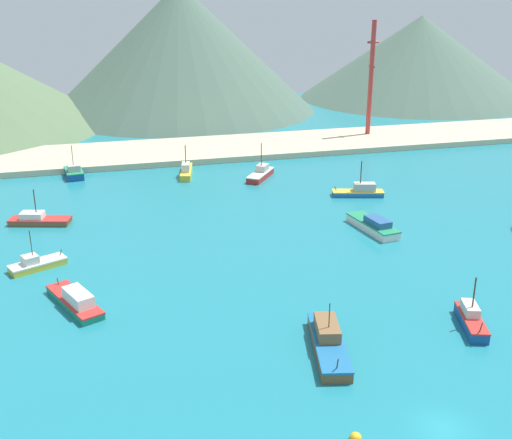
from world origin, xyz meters
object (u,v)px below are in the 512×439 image
at_px(fishing_boat_9, 186,171).
at_px(fishing_boat_0, 360,191).
at_px(fishing_boat_3, 74,172).
at_px(fishing_boat_14, 373,225).
at_px(fishing_boat_10, 261,174).
at_px(fishing_boat_6, 328,342).
at_px(fishing_boat_11, 38,220).
at_px(fishing_boat_7, 36,264).
at_px(fishing_boat_13, 471,319).
at_px(buoy_2, 356,438).
at_px(fishing_boat_2, 76,300).
at_px(radio_tower, 371,80).

bearing_deg(fishing_boat_9, fishing_boat_0, -37.12).
bearing_deg(fishing_boat_3, fishing_boat_9, -12.15).
height_order(fishing_boat_9, fishing_boat_14, fishing_boat_9).
bearing_deg(fishing_boat_10, fishing_boat_0, -47.71).
xyz_separation_m(fishing_boat_0, fishing_boat_6, (-23.33, -44.62, 0.05)).
height_order(fishing_boat_10, fishing_boat_11, fishing_boat_10).
height_order(fishing_boat_7, fishing_boat_9, fishing_boat_9).
distance_m(fishing_boat_3, fishing_boat_6, 73.75).
relative_size(fishing_boat_6, fishing_boat_7, 1.55).
xyz_separation_m(fishing_boat_13, buoy_2, (-18.94, -13.23, -0.70)).
xyz_separation_m(fishing_boat_6, fishing_boat_9, (-3.69, 65.07, 0.02)).
height_order(fishing_boat_7, fishing_boat_13, fishing_boat_13).
xyz_separation_m(fishing_boat_11, buoy_2, (26.94, -57.70, -0.51)).
relative_size(fishing_boat_2, fishing_boat_14, 1.01).
distance_m(fishing_boat_2, fishing_boat_7, 13.00).
xyz_separation_m(fishing_boat_6, radio_tower, (43.38, 85.14, 13.01)).
bearing_deg(fishing_boat_3, fishing_boat_7, -96.12).
bearing_deg(fishing_boat_3, fishing_boat_11, -101.75).
distance_m(fishing_boat_3, fishing_boat_10, 35.60).
height_order(fishing_boat_0, fishing_boat_3, fishing_boat_3).
distance_m(fishing_boat_3, fishing_boat_9, 21.31).
bearing_deg(fishing_boat_3, fishing_boat_10, -16.18).
bearing_deg(buoy_2, fishing_boat_6, 78.03).
distance_m(fishing_boat_10, fishing_boat_13, 59.71).
xyz_separation_m(fishing_boat_2, fishing_boat_3, (-0.40, 53.87, 0.10)).
relative_size(fishing_boat_2, fishing_boat_6, 0.92).
relative_size(fishing_boat_7, buoy_2, 7.63).
bearing_deg(buoy_2, fishing_boat_2, 126.75).
bearing_deg(fishing_boat_2, fishing_boat_13, -20.91).
height_order(fishing_boat_6, fishing_boat_14, fishing_boat_6).
bearing_deg(fishing_boat_10, fishing_boat_14, -74.27).
xyz_separation_m(fishing_boat_6, fishing_boat_13, (16.20, 0.28, -0.04)).
relative_size(fishing_boat_9, fishing_boat_10, 1.14).
bearing_deg(fishing_boat_14, fishing_boat_6, -122.63).
xyz_separation_m(fishing_boat_3, fishing_boat_14, (42.90, -40.85, -0.06)).
bearing_deg(fishing_boat_14, fishing_boat_3, 136.40).
bearing_deg(fishing_boat_6, buoy_2, -101.97).
bearing_deg(fishing_boat_13, fishing_boat_0, 80.87).
xyz_separation_m(fishing_boat_10, radio_tower, (33.71, 25.51, 13.07)).
distance_m(fishing_boat_2, radio_tower, 97.74).
relative_size(fishing_boat_0, fishing_boat_6, 0.79).
relative_size(fishing_boat_3, buoy_2, 7.19).
distance_m(fishing_boat_7, fishing_boat_14, 47.40).
distance_m(fishing_boat_2, fishing_boat_6, 28.77).
bearing_deg(fishing_boat_10, fishing_boat_6, -99.21).
bearing_deg(fishing_boat_13, fishing_boat_6, -179.00).
distance_m(fishing_boat_6, buoy_2, 13.25).
distance_m(fishing_boat_6, fishing_boat_14, 34.08).
bearing_deg(fishing_boat_2, fishing_boat_3, 90.43).
xyz_separation_m(fishing_boat_10, fishing_boat_11, (-39.35, -14.88, -0.17)).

